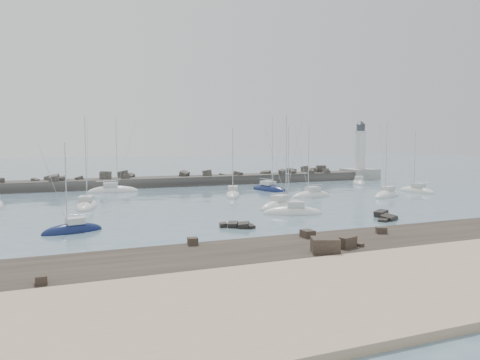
% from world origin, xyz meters
% --- Properties ---
extents(ground, '(400.00, 400.00, 0.00)m').
position_xyz_m(ground, '(0.00, 0.00, 0.00)').
color(ground, slate).
rests_on(ground, ground).
extents(sand_strip, '(140.00, 14.00, 1.00)m').
position_xyz_m(sand_strip, '(0.00, -32.00, 0.00)').
color(sand_strip, tan).
rests_on(sand_strip, ground).
extents(rock_shelf, '(140.00, 12.53, 2.00)m').
position_xyz_m(rock_shelf, '(-0.27, -22.00, 0.02)').
color(rock_shelf, black).
rests_on(rock_shelf, ground).
extents(rock_cluster_near, '(3.40, 2.58, 1.34)m').
position_xyz_m(rock_cluster_near, '(-3.84, -9.40, 0.12)').
color(rock_cluster_near, black).
rests_on(rock_cluster_near, ground).
extents(rock_cluster_far, '(3.53, 4.21, 1.52)m').
position_xyz_m(rock_cluster_far, '(14.17, -10.91, 0.07)').
color(rock_cluster_far, black).
rests_on(rock_cluster_far, ground).
extents(breakwater, '(115.00, 6.75, 5.01)m').
position_xyz_m(breakwater, '(-7.46, 38.03, 0.29)').
color(breakwater, '#33302D').
rests_on(breakwater, ground).
extents(lighthouse, '(7.00, 7.00, 14.60)m').
position_xyz_m(lighthouse, '(47.00, 38.00, 3.09)').
color(lighthouse, gray).
rests_on(lighthouse, ground).
extents(sailboat_2, '(6.43, 3.38, 9.96)m').
position_xyz_m(sailboat_2, '(-20.56, -5.21, 0.14)').
color(sailboat_2, '#101A45').
rests_on(sailboat_2, ground).
extents(sailboat_3, '(4.33, 8.99, 13.63)m').
position_xyz_m(sailboat_3, '(-17.90, 12.51, 0.14)').
color(sailboat_3, silver).
rests_on(sailboat_3, ground).
extents(sailboat_4, '(9.20, 3.90, 14.10)m').
position_xyz_m(sailboat_4, '(-12.00, 30.41, 0.14)').
color(sailboat_4, silver).
rests_on(sailboat_4, ground).
extents(sailboat_5, '(7.79, 5.00, 11.97)m').
position_xyz_m(sailboat_5, '(5.75, -3.60, 0.14)').
color(sailboat_5, silver).
rests_on(sailboat_5, ground).
extents(sailboat_6, '(5.11, 7.95, 12.27)m').
position_xyz_m(sailboat_6, '(5.55, 16.54, 0.15)').
color(sailboat_6, silver).
rests_on(sailboat_6, ground).
extents(sailboat_7, '(9.12, 5.87, 13.93)m').
position_xyz_m(sailboat_7, '(7.22, 2.01, 0.15)').
color(sailboat_7, silver).
rests_on(sailboat_7, ground).
extents(sailboat_8, '(4.94, 9.69, 14.64)m').
position_xyz_m(sailboat_8, '(14.98, 22.00, 0.14)').
color(sailboat_8, '#101A45').
rests_on(sailboat_8, ground).
extents(sailboat_9, '(8.20, 3.91, 12.62)m').
position_xyz_m(sailboat_9, '(16.92, 10.51, 0.15)').
color(sailboat_9, silver).
rests_on(sailboat_9, ground).
extents(sailboat_10, '(3.19, 7.66, 11.88)m').
position_xyz_m(sailboat_10, '(38.15, 9.63, 0.14)').
color(sailboat_10, silver).
rests_on(sailboat_10, ground).
extents(sailboat_11, '(8.54, 6.30, 13.22)m').
position_xyz_m(sailboat_11, '(29.11, 6.71, 0.14)').
color(sailboat_11, silver).
rests_on(sailboat_11, ground).
extents(sailboat_12, '(5.63, 7.64, 11.97)m').
position_xyz_m(sailboat_12, '(38.33, 26.72, 0.15)').
color(sailboat_12, silver).
rests_on(sailboat_12, ground).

